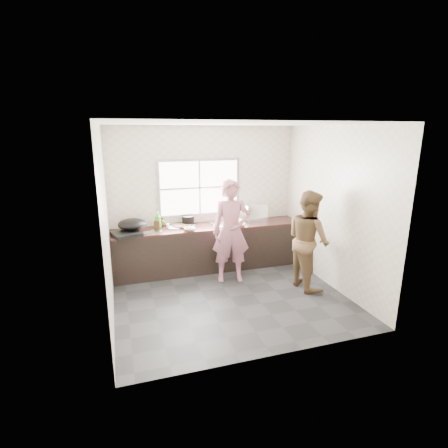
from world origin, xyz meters
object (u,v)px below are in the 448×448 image
object	(u,v)px
pot_lid_left	(148,233)
bottle_green	(158,220)
bottle_brown_short	(163,222)
pot_lid_right	(156,231)
bowl_crabs	(237,222)
cutting_board	(182,225)
bowl_held	(241,224)
glass_jar	(168,226)
bowl_mince	(190,229)
dish_rack	(254,213)
plate_food	(174,228)
woman	(231,235)
bottle_brown_tall	(157,223)
wok	(132,224)
black_pot	(188,220)
person_side	(308,240)
burner	(126,234)

from	to	relation	value
pot_lid_left	bottle_green	bearing A→B (deg)	52.05
bottle_brown_short	pot_lid_right	world-z (taller)	bottle_brown_short
bottle_brown_short	bowl_crabs	bearing A→B (deg)	-8.43
pot_lid_right	cutting_board	bearing A→B (deg)	20.90
bowl_held	glass_jar	world-z (taller)	glass_jar
bowl_mince	pot_lid_left	bearing A→B (deg)	175.87
bottle_green	dish_rack	xyz separation A→B (m)	(1.89, -0.02, 0.01)
plate_food	dish_rack	distance (m)	1.62
woman	pot_lid_left	world-z (taller)	woman
bottle_green	bottle_brown_tall	bearing A→B (deg)	-129.84
pot_lid_left	wok	bearing A→B (deg)	155.28
cutting_board	bottle_green	xyz separation A→B (m)	(-0.43, -0.00, 0.14)
bowl_mince	bottle_brown_tall	xyz separation A→B (m)	(-0.53, 0.30, 0.08)
cutting_board	bottle_brown_tall	world-z (taller)	bottle_brown_tall
woman	plate_food	world-z (taller)	woman
black_pot	woman	bearing A→B (deg)	-56.11
pot_lid_left	pot_lid_right	distance (m)	0.16
bottle_brown_tall	pot_lid_right	size ratio (longest dim) A/B	0.91
woman	glass_jar	xyz separation A→B (m)	(-1.00, 0.69, 0.06)
bowl_held	black_pot	distance (m)	1.01
cutting_board	plate_food	xyz separation A→B (m)	(-0.16, -0.08, -0.01)
bottle_brown_tall	bottle_brown_short	size ratio (longest dim) A/B	1.29
bowl_mince	wok	bearing A→B (deg)	170.13
plate_food	pot_lid_right	bearing A→B (deg)	-162.68
bowl_held	wok	world-z (taller)	wok
person_side	plate_food	size ratio (longest dim) A/B	7.00
plate_food	burner	world-z (taller)	burner
woman	bottle_green	size ratio (longest dim) A/B	5.43
bowl_crabs	plate_food	distance (m)	1.24
glass_jar	bowl_held	bearing A→B (deg)	-11.39
person_side	burner	distance (m)	3.09
pot_lid_left	pot_lid_right	bearing A→B (deg)	28.45
bottle_green	burner	bearing A→B (deg)	-151.09
person_side	plate_food	world-z (taller)	person_side
bowl_mince	dish_rack	size ratio (longest dim) A/B	0.46
plate_food	pot_lid_right	xyz separation A→B (m)	(-0.34, -0.11, -0.00)
bowl_mince	bottle_green	xyz separation A→B (m)	(-0.52, 0.32, 0.13)
woman	pot_lid_right	xyz separation A→B (m)	(-1.23, 0.56, 0.02)
person_side	cutting_board	bearing A→B (deg)	50.15
pot_lid_right	burner	bearing A→B (deg)	-165.84
glass_jar	pot_lid_left	xyz separation A→B (m)	(-0.38, -0.22, -0.04)
black_pot	pot_lid_left	distance (m)	0.89
burner	wok	size ratio (longest dim) A/B	0.89
bottle_brown_short	dish_rack	distance (m)	1.80
bottle_brown_short	person_side	bearing A→B (deg)	-34.06
woman	bottle_brown_short	size ratio (longest dim) A/B	10.56
black_pot	bottle_brown_tall	size ratio (longest dim) A/B	1.12
bowl_crabs	bottle_green	distance (m)	1.52
bowl_mince	bottle_brown_short	distance (m)	0.61
bowl_held	plate_food	bearing A→B (deg)	169.08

